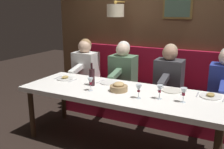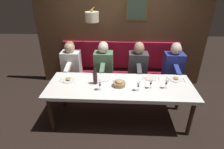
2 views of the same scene
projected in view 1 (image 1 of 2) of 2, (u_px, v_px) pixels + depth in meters
name	position (u px, v px, depth m)	size (l,w,h in m)	color
ground_plane	(120.00, 144.00, 3.28)	(12.00, 12.00, 0.00)	black
dining_table	(121.00, 96.00, 3.11)	(0.90, 2.54, 0.74)	white
banquette_bench	(144.00, 106.00, 3.99)	(0.52, 2.74, 0.45)	maroon
back_wall_panel	(157.00, 31.00, 4.20)	(0.59, 3.94, 2.90)	brown
diner_near	(169.00, 73.00, 3.67)	(0.60, 0.40, 0.79)	#3D3D42
diner_middle	(123.00, 68.00, 4.00)	(0.60, 0.40, 0.79)	#567A5B
diner_far	(85.00, 63.00, 4.31)	(0.60, 0.40, 0.79)	white
place_setting_0	(172.00, 91.00, 3.08)	(0.24, 0.33, 0.01)	silver
place_setting_1	(109.00, 83.00, 3.41)	(0.24, 0.31, 0.01)	white
place_setting_2	(65.00, 78.00, 3.61)	(0.24, 0.32, 0.05)	silver
place_setting_3	(210.00, 96.00, 2.86)	(0.24, 0.31, 0.05)	white
wine_glass_0	(160.00, 89.00, 2.78)	(0.07, 0.07, 0.16)	silver
wine_glass_1	(184.00, 92.00, 2.68)	(0.07, 0.07, 0.16)	silver
wine_glass_2	(139.00, 89.00, 2.80)	(0.07, 0.07, 0.16)	silver
wine_glass_3	(90.00, 82.00, 3.07)	(0.07, 0.07, 0.16)	silver
wine_bottle	(92.00, 77.00, 3.29)	(0.08, 0.08, 0.30)	#33191E
bread_bowl	(119.00, 87.00, 3.07)	(0.22, 0.22, 0.12)	#9E7F56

